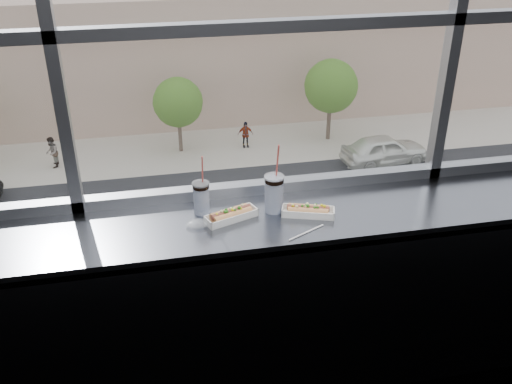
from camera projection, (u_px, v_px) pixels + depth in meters
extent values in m
plane|color=black|center=(264.00, 272.00, 3.42)|extent=(6.00, 0.00, 6.00)
cube|color=slate|center=(276.00, 221.00, 2.94)|extent=(6.00, 0.55, 0.06)
cube|color=slate|center=(286.00, 331.00, 2.97)|extent=(6.00, 0.04, 1.04)
cube|color=white|center=(231.00, 219.00, 2.89)|extent=(0.29, 0.18, 0.01)
cube|color=white|center=(231.00, 216.00, 2.89)|extent=(0.29, 0.18, 0.04)
cylinder|color=tan|center=(231.00, 214.00, 2.88)|extent=(0.21, 0.12, 0.05)
cylinder|color=brown|center=(231.00, 212.00, 2.88)|extent=(0.22, 0.11, 0.03)
cube|color=white|center=(308.00, 215.00, 2.93)|extent=(0.28, 0.17, 0.01)
cube|color=white|center=(308.00, 212.00, 2.92)|extent=(0.28, 0.17, 0.04)
cylinder|color=tan|center=(308.00, 210.00, 2.92)|extent=(0.21, 0.11, 0.05)
cylinder|color=brown|center=(308.00, 208.00, 2.91)|extent=(0.22, 0.10, 0.03)
cylinder|color=white|center=(201.00, 198.00, 2.92)|extent=(0.08, 0.08, 0.16)
cylinder|color=black|center=(201.00, 186.00, 2.88)|extent=(0.09, 0.09, 0.02)
cylinder|color=silver|center=(201.00, 184.00, 2.88)|extent=(0.09, 0.09, 0.01)
cylinder|color=#CB473F|center=(202.00, 171.00, 2.84)|extent=(0.01, 0.04, 0.17)
cylinder|color=white|center=(274.00, 194.00, 2.93)|extent=(0.09, 0.09, 0.19)
cylinder|color=black|center=(274.00, 180.00, 2.89)|extent=(0.10, 0.10, 0.02)
cylinder|color=silver|center=(274.00, 177.00, 2.88)|extent=(0.10, 0.10, 0.01)
cylinder|color=#CB473F|center=(277.00, 162.00, 2.84)|extent=(0.01, 0.05, 0.20)
cylinder|color=white|center=(306.00, 232.00, 2.78)|extent=(0.21, 0.11, 0.01)
ellipsoid|color=silver|center=(198.00, 223.00, 2.83)|extent=(0.11, 0.08, 0.03)
plane|color=beige|center=(149.00, 77.00, 46.44)|extent=(120.00, 120.00, 0.00)
cube|color=black|center=(169.00, 223.00, 26.13)|extent=(80.00, 10.00, 0.06)
cube|color=beige|center=(159.00, 153.00, 33.04)|extent=(80.00, 6.00, 0.04)
cube|color=tan|center=(147.00, 43.00, 39.80)|extent=(50.00, 14.00, 8.00)
imported|color=#BCBCBC|center=(305.00, 239.00, 23.17)|extent=(2.61, 5.67, 1.85)
imported|color=#B52E4E|center=(152.00, 254.00, 22.03)|extent=(2.98, 6.21, 2.01)
imported|color=white|center=(385.00, 145.00, 31.22)|extent=(3.43, 6.79, 2.18)
imported|color=#524186|center=(497.00, 213.00, 24.61)|extent=(3.24, 6.93, 2.25)
imported|color=black|center=(3.00, 269.00, 21.01)|extent=(3.26, 6.87, 2.23)
imported|color=#66605B|center=(245.00, 132.00, 33.32)|extent=(0.84, 0.63, 1.89)
imported|color=#66605B|center=(51.00, 150.00, 30.85)|extent=(0.69, 0.92, 2.08)
cylinder|color=#47382B|center=(180.00, 134.00, 32.78)|extent=(0.21, 0.21, 2.12)
sphere|color=#477C1E|center=(178.00, 102.00, 31.86)|extent=(2.82, 2.82, 2.82)
cylinder|color=#47382B|center=(329.00, 121.00, 34.32)|extent=(0.24, 0.24, 2.37)
sphere|color=#477C1E|center=(331.00, 86.00, 33.29)|extent=(3.16, 3.16, 3.16)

